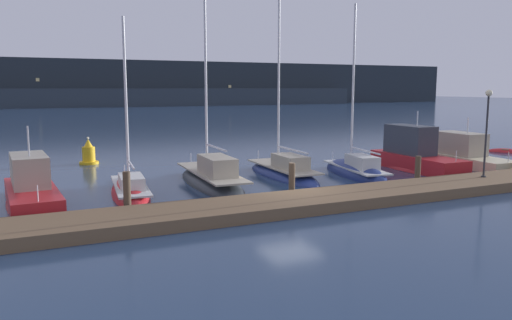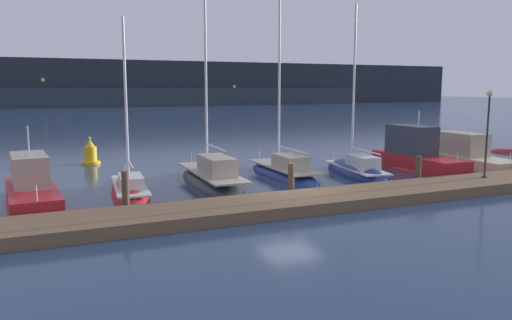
{
  "view_description": "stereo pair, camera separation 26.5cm",
  "coord_description": "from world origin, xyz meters",
  "px_view_note": "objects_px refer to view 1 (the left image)",
  "views": [
    {
      "loc": [
        -10.21,
        -18.82,
        4.78
      ],
      "look_at": [
        0.0,
        3.62,
        1.2
      ],
      "focal_mm": 35.0,
      "sensor_mm": 36.0,
      "label": 1
    },
    {
      "loc": [
        -9.96,
        -18.93,
        4.78
      ],
      "look_at": [
        0.0,
        3.62,
        1.2
      ],
      "focal_mm": 35.0,
      "sensor_mm": 36.0,
      "label": 2
    }
  ],
  "objects_px": {
    "motorboat_berth_8": "(465,160)",
    "rowboat_adrift": "(505,152)",
    "sailboat_berth_5": "(283,173)",
    "sailboat_berth_6": "(355,174)",
    "motorboat_berth_2": "(32,196)",
    "sailboat_berth_3": "(130,194)",
    "sailboat_berth_4": "(212,181)",
    "channel_buoy": "(89,154)",
    "motorboat_berth_7": "(415,160)",
    "dock_lamppost": "(487,119)"
  },
  "relations": [
    {
      "from": "motorboat_berth_2",
      "to": "motorboat_berth_7",
      "type": "distance_m",
      "value": 20.63
    },
    {
      "from": "sailboat_berth_3",
      "to": "motorboat_berth_7",
      "type": "distance_m",
      "value": 16.64
    },
    {
      "from": "sailboat_berth_6",
      "to": "motorboat_berth_8",
      "type": "height_order",
      "value": "sailboat_berth_6"
    },
    {
      "from": "motorboat_berth_2",
      "to": "sailboat_berth_3",
      "type": "distance_m",
      "value": 4.01
    },
    {
      "from": "motorboat_berth_8",
      "to": "rowboat_adrift",
      "type": "relative_size",
      "value": 2.82
    },
    {
      "from": "motorboat_berth_7",
      "to": "rowboat_adrift",
      "type": "distance_m",
      "value": 12.24
    },
    {
      "from": "sailboat_berth_5",
      "to": "sailboat_berth_6",
      "type": "height_order",
      "value": "sailboat_berth_5"
    },
    {
      "from": "sailboat_berth_6",
      "to": "rowboat_adrift",
      "type": "bearing_deg",
      "value": 12.77
    },
    {
      "from": "sailboat_berth_4",
      "to": "sailboat_berth_5",
      "type": "bearing_deg",
      "value": 10.14
    },
    {
      "from": "motorboat_berth_8",
      "to": "motorboat_berth_7",
      "type": "bearing_deg",
      "value": 177.17
    },
    {
      "from": "motorboat_berth_2",
      "to": "motorboat_berth_7",
      "type": "height_order",
      "value": "motorboat_berth_7"
    },
    {
      "from": "motorboat_berth_8",
      "to": "dock_lamppost",
      "type": "relative_size",
      "value": 1.69
    },
    {
      "from": "sailboat_berth_5",
      "to": "channel_buoy",
      "type": "bearing_deg",
      "value": 135.29
    },
    {
      "from": "motorboat_berth_2",
      "to": "sailboat_berth_6",
      "type": "height_order",
      "value": "sailboat_berth_6"
    },
    {
      "from": "sailboat_berth_3",
      "to": "sailboat_berth_5",
      "type": "xyz_separation_m",
      "value": [
        8.51,
        1.56,
        0.07
      ]
    },
    {
      "from": "sailboat_berth_5",
      "to": "rowboat_adrift",
      "type": "distance_m",
      "value": 19.98
    },
    {
      "from": "motorboat_berth_8",
      "to": "dock_lamppost",
      "type": "height_order",
      "value": "dock_lamppost"
    },
    {
      "from": "motorboat_berth_8",
      "to": "sailboat_berth_5",
      "type": "bearing_deg",
      "value": 173.42
    },
    {
      "from": "sailboat_berth_5",
      "to": "rowboat_adrift",
      "type": "xyz_separation_m",
      "value": [
        19.85,
        2.22,
        -0.16
      ]
    },
    {
      "from": "sailboat_berth_4",
      "to": "channel_buoy",
      "type": "height_order",
      "value": "sailboat_berth_4"
    },
    {
      "from": "channel_buoy",
      "to": "sailboat_berth_3",
      "type": "bearing_deg",
      "value": -86.6
    },
    {
      "from": "sailboat_berth_3",
      "to": "sailboat_berth_6",
      "type": "height_order",
      "value": "sailboat_berth_6"
    },
    {
      "from": "motorboat_berth_2",
      "to": "sailboat_berth_6",
      "type": "xyz_separation_m",
      "value": [
        16.23,
        0.14,
        -0.25
      ]
    },
    {
      "from": "sailboat_berth_4",
      "to": "motorboat_berth_8",
      "type": "distance_m",
      "value": 16.35
    },
    {
      "from": "motorboat_berth_7",
      "to": "sailboat_berth_4",
      "type": "bearing_deg",
      "value": 178.17
    },
    {
      "from": "sailboat_berth_5",
      "to": "channel_buoy",
      "type": "relative_size",
      "value": 6.61
    },
    {
      "from": "sailboat_berth_6",
      "to": "rowboat_adrift",
      "type": "distance_m",
      "value": 16.55
    },
    {
      "from": "sailboat_berth_3",
      "to": "rowboat_adrift",
      "type": "distance_m",
      "value": 28.62
    },
    {
      "from": "sailboat_berth_4",
      "to": "motorboat_berth_8",
      "type": "height_order",
      "value": "sailboat_berth_4"
    },
    {
      "from": "sailboat_berth_3",
      "to": "rowboat_adrift",
      "type": "relative_size",
      "value": 3.36
    },
    {
      "from": "motorboat_berth_8",
      "to": "sailboat_berth_4",
      "type": "bearing_deg",
      "value": 177.94
    },
    {
      "from": "motorboat_berth_8",
      "to": "motorboat_berth_2",
      "type": "bearing_deg",
      "value": -179.54
    },
    {
      "from": "sailboat_berth_6",
      "to": "motorboat_berth_8",
      "type": "bearing_deg",
      "value": 0.4
    },
    {
      "from": "channel_buoy",
      "to": "rowboat_adrift",
      "type": "height_order",
      "value": "channel_buoy"
    },
    {
      "from": "motorboat_berth_8",
      "to": "rowboat_adrift",
      "type": "xyz_separation_m",
      "value": [
        7.91,
        3.6,
        -0.38
      ]
    },
    {
      "from": "motorboat_berth_2",
      "to": "sailboat_berth_3",
      "type": "height_order",
      "value": "sailboat_berth_3"
    },
    {
      "from": "dock_lamppost",
      "to": "sailboat_berth_5",
      "type": "bearing_deg",
      "value": 139.78
    },
    {
      "from": "motorboat_berth_2",
      "to": "sailboat_berth_5",
      "type": "bearing_deg",
      "value": 7.16
    },
    {
      "from": "motorboat_berth_7",
      "to": "channel_buoy",
      "type": "bearing_deg",
      "value": 149.32
    },
    {
      "from": "sailboat_berth_3",
      "to": "channel_buoy",
      "type": "distance_m",
      "value": 10.64
    },
    {
      "from": "dock_lamppost",
      "to": "sailboat_berth_3",
      "type": "bearing_deg",
      "value": 163.1
    },
    {
      "from": "motorboat_berth_2",
      "to": "sailboat_berth_5",
      "type": "distance_m",
      "value": 12.62
    },
    {
      "from": "motorboat_berth_2",
      "to": "motorboat_berth_8",
      "type": "bearing_deg",
      "value": 0.46
    },
    {
      "from": "channel_buoy",
      "to": "rowboat_adrift",
      "type": "relative_size",
      "value": 0.67
    },
    {
      "from": "channel_buoy",
      "to": "dock_lamppost",
      "type": "distance_m",
      "value": 23.02
    },
    {
      "from": "sailboat_berth_6",
      "to": "dock_lamppost",
      "type": "relative_size",
      "value": 2.37
    },
    {
      "from": "motorboat_berth_2",
      "to": "sailboat_berth_4",
      "type": "distance_m",
      "value": 8.15
    },
    {
      "from": "sailboat_berth_5",
      "to": "rowboat_adrift",
      "type": "bearing_deg",
      "value": 6.39
    },
    {
      "from": "sailboat_berth_3",
      "to": "sailboat_berth_4",
      "type": "xyz_separation_m",
      "value": [
        4.11,
        0.77,
        0.1
      ]
    },
    {
      "from": "dock_lamppost",
      "to": "motorboat_berth_2",
      "type": "bearing_deg",
      "value": 166.35
    }
  ]
}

